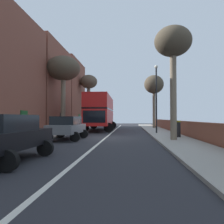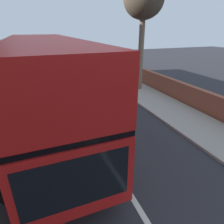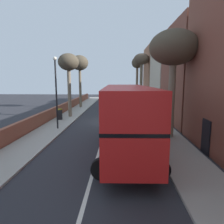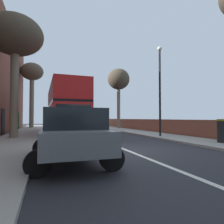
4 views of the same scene
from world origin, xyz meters
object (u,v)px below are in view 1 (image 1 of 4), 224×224
at_px(street_tree_left_2, 63,70).
at_px(street_tree_left_6, 89,84).
at_px(litter_bin_right, 177,129).
at_px(street_tree_right_1, 154,85).
at_px(street_tree_right_3, 173,46).
at_px(lamppost_right, 156,93).
at_px(parked_car_black_left_2, 3,135).
at_px(parked_car_grey_left_1, 67,127).
at_px(double_decker_bus, 100,111).

height_order(street_tree_left_2, street_tree_left_6, street_tree_left_6).
bearing_deg(litter_bin_right, street_tree_right_1, 90.42).
distance_m(street_tree_right_3, lamppost_right, 6.64).
bearing_deg(lamppost_right, street_tree_right_3, -86.64).
distance_m(parked_car_black_left_2, lamppost_right, 15.34).
distance_m(street_tree_left_2, street_tree_left_6, 13.60).
height_order(lamppost_right, litter_bin_right, lamppost_right).
xyz_separation_m(street_tree_right_1, litter_bin_right, (0.11, -14.54, -5.31)).
bearing_deg(street_tree_right_1, street_tree_left_2, -141.73).
height_order(street_tree_right_1, street_tree_right_3, street_tree_right_3).
relative_size(street_tree_left_6, lamppost_right, 1.36).
bearing_deg(street_tree_right_1, parked_car_black_left_2, -107.88).
xyz_separation_m(street_tree_left_2, lamppost_right, (9.51, -2.20, -2.82)).
bearing_deg(parked_car_grey_left_1, litter_bin_right, 11.09).
bearing_deg(street_tree_left_2, street_tree_right_3, -40.31).
xyz_separation_m(parked_car_black_left_2, street_tree_left_6, (-2.54, 29.24, 6.20)).
distance_m(double_decker_bus, street_tree_right_1, 9.17).
xyz_separation_m(double_decker_bus, litter_bin_right, (7.00, -9.74, -1.63)).
bearing_deg(street_tree_right_3, litter_bin_right, 72.58).
xyz_separation_m(parked_car_grey_left_1, litter_bin_right, (7.80, 1.53, -0.20)).
distance_m(street_tree_right_1, street_tree_left_2, 13.26).
height_order(parked_car_black_left_2, street_tree_right_1, street_tree_right_1).
xyz_separation_m(street_tree_left_2, street_tree_left_6, (0.17, 13.59, 0.51)).
distance_m(parked_car_black_left_2, street_tree_right_1, 25.57).
bearing_deg(street_tree_right_3, parked_car_black_left_2, -134.56).
bearing_deg(parked_car_black_left_2, double_decker_bus, 87.59).
relative_size(street_tree_right_3, street_tree_left_6, 0.86).
height_order(double_decker_bus, street_tree_right_1, street_tree_right_1).
relative_size(double_decker_bus, lamppost_right, 1.64).
relative_size(street_tree_right_1, street_tree_left_2, 0.92).
relative_size(double_decker_bus, street_tree_left_2, 1.30).
distance_m(parked_car_black_left_2, street_tree_left_6, 30.00).
bearing_deg(street_tree_right_3, double_decker_bus, 118.39).
bearing_deg(street_tree_left_2, parked_car_black_left_2, -80.20).
xyz_separation_m(parked_car_black_left_2, street_tree_left_2, (-2.70, 15.65, 5.69)).
bearing_deg(double_decker_bus, parked_car_black_left_2, -92.41).
bearing_deg(lamppost_right, street_tree_right_1, 85.10).
bearing_deg(street_tree_left_6, parked_car_grey_left_1, -83.26).
xyz_separation_m(street_tree_right_3, lamppost_right, (-0.36, 6.17, -2.43)).
bearing_deg(street_tree_right_1, street_tree_right_3, -91.83).
height_order(double_decker_bus, street_tree_left_6, street_tree_left_6).
xyz_separation_m(parked_car_grey_left_1, street_tree_right_1, (7.69, 16.07, 5.11)).
relative_size(parked_car_black_left_2, street_tree_right_3, 0.58).
bearing_deg(litter_bin_right, street_tree_left_2, 148.89).
bearing_deg(litter_bin_right, parked_car_grey_left_1, -168.91).
relative_size(street_tree_right_1, litter_bin_right, 6.17).
relative_size(double_decker_bus, parked_car_grey_left_1, 2.54).
height_order(parked_car_grey_left_1, street_tree_left_2, street_tree_left_2).
bearing_deg(parked_car_black_left_2, litter_bin_right, 50.03).
height_order(street_tree_left_6, lamppost_right, street_tree_left_6).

